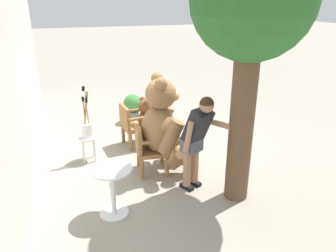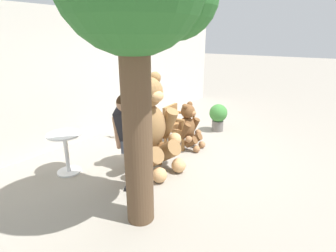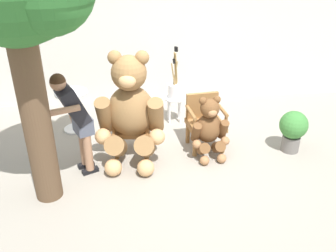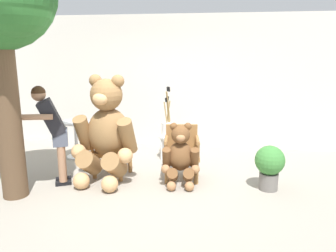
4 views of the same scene
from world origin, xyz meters
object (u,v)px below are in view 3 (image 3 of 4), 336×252
wooden_chair_left (132,124)px  white_stool (174,103)px  teddy_bear_small (209,128)px  teddy_bear_large (130,110)px  person_visitor (75,116)px  potted_plant (293,128)px  brush_bucket (175,88)px  wooden_chair_right (205,120)px  round_side_table (73,107)px

wooden_chair_left → white_stool: wooden_chair_left is taller
wooden_chair_left → teddy_bear_small: teddy_bear_small is taller
teddy_bear_large → person_visitor: 0.80m
teddy_bear_large → potted_plant: bearing=-0.7°
teddy_bear_large → white_stool: (0.80, 1.20, -0.47)m
teddy_bear_large → brush_bucket: (0.80, 1.20, -0.18)m
teddy_bear_small → brush_bucket: brush_bucket is taller
wooden_chair_left → wooden_chair_right: size_ratio=1.00×
teddy_bear_large → white_stool: bearing=56.4°
teddy_bear_large → person_visitor: bearing=-160.4°
brush_bucket → potted_plant: 2.12m
teddy_bear_large → potted_plant: size_ratio=2.49×
wooden_chair_right → teddy_bear_large: (-1.17, -0.27, 0.37)m
person_visitor → white_stool: bearing=43.5°
teddy_bear_large → potted_plant: teddy_bear_large is taller
brush_bucket → person_visitor: bearing=-136.6°
wooden_chair_right → round_side_table: (-2.15, 0.78, -0.01)m
teddy_bear_small → potted_plant: (1.33, -0.01, -0.08)m
wooden_chair_left → brush_bucket: bearing=50.0°
teddy_bear_small → round_side_table: bearing=153.5°
wooden_chair_right → person_visitor: 2.04m
brush_bucket → round_side_table: (-1.78, -0.15, -0.20)m
brush_bucket → teddy_bear_small: bearing=-72.8°
white_stool → round_side_table: round_side_table is taller
white_stool → wooden_chair_left: bearing=-129.9°
round_side_table → teddy_bear_large: bearing=-47.0°
wooden_chair_right → potted_plant: wooden_chair_right is taller
wooden_chair_right → brush_bucket: brush_bucket is taller
person_visitor → wooden_chair_right: bearing=15.7°
teddy_bear_large → brush_bucket: bearing=56.4°
wooden_chair_left → person_visitor: bearing=-145.1°
wooden_chair_right → wooden_chair_left: bearing=-180.0°
teddy_bear_large → teddy_bear_small: teddy_bear_large is taller
wooden_chair_right → white_stool: wooden_chair_right is taller
person_visitor → round_side_table: 1.42m
wooden_chair_left → round_side_table: wooden_chair_left is taller
teddy_bear_small → white_stool: size_ratio=2.13×
wooden_chair_right → teddy_bear_small: 0.29m
white_stool → person_visitor: bearing=-136.5°
wooden_chair_left → wooden_chair_right: 1.15m
potted_plant → teddy_bear_small: bearing=179.6°
wooden_chair_right → person_visitor: (-1.92, -0.54, 0.45)m
teddy_bear_small → wooden_chair_right: bearing=92.4°
brush_bucket → potted_plant: bearing=-35.8°
teddy_bear_large → teddy_bear_small: size_ratio=1.73×
round_side_table → wooden_chair_right: bearing=-20.0°
wooden_chair_left → round_side_table: 1.27m
wooden_chair_left → potted_plant: 2.51m
person_visitor → white_stool: person_visitor is taller
wooden_chair_left → wooden_chair_right: same height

